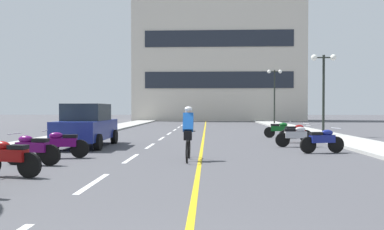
% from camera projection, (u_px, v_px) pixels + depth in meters
% --- Properties ---
extents(ground_plane, '(140.00, 140.00, 0.00)m').
position_uv_depth(ground_plane, '(200.00, 135.00, 23.04)').
color(ground_plane, '#47474C').
extents(curb_left, '(2.40, 72.00, 0.12)m').
position_uv_depth(curb_left, '(99.00, 131.00, 26.35)').
color(curb_left, '#A8A8A3').
rests_on(curb_left, ground).
extents(curb_right, '(2.40, 72.00, 0.12)m').
position_uv_depth(curb_right, '(305.00, 131.00, 25.73)').
color(curb_right, '#A8A8A3').
rests_on(curb_right, ground).
extents(lane_dash_1, '(0.14, 2.20, 0.01)m').
position_uv_depth(lane_dash_1, '(93.00, 183.00, 8.14)').
color(lane_dash_1, silver).
rests_on(lane_dash_1, ground).
extents(lane_dash_2, '(0.14, 2.20, 0.01)m').
position_uv_depth(lane_dash_2, '(131.00, 158.00, 12.14)').
color(lane_dash_2, silver).
rests_on(lane_dash_2, ground).
extents(lane_dash_3, '(0.14, 2.20, 0.01)m').
position_uv_depth(lane_dash_3, '(150.00, 146.00, 16.14)').
color(lane_dash_3, silver).
rests_on(lane_dash_3, ground).
extents(lane_dash_4, '(0.14, 2.20, 0.01)m').
position_uv_depth(lane_dash_4, '(162.00, 138.00, 20.13)').
color(lane_dash_4, silver).
rests_on(lane_dash_4, ground).
extents(lane_dash_5, '(0.14, 2.20, 0.01)m').
position_uv_depth(lane_dash_5, '(169.00, 133.00, 24.13)').
color(lane_dash_5, silver).
rests_on(lane_dash_5, ground).
extents(lane_dash_6, '(0.14, 2.20, 0.01)m').
position_uv_depth(lane_dash_6, '(175.00, 130.00, 28.12)').
color(lane_dash_6, silver).
rests_on(lane_dash_6, ground).
extents(lane_dash_7, '(0.14, 2.20, 0.01)m').
position_uv_depth(lane_dash_7, '(179.00, 127.00, 32.12)').
color(lane_dash_7, silver).
rests_on(lane_dash_7, ground).
extents(lane_dash_8, '(0.14, 2.20, 0.01)m').
position_uv_depth(lane_dash_8, '(182.00, 125.00, 36.11)').
color(lane_dash_8, silver).
rests_on(lane_dash_8, ground).
extents(lane_dash_9, '(0.14, 2.20, 0.01)m').
position_uv_depth(lane_dash_9, '(185.00, 123.00, 40.11)').
color(lane_dash_9, silver).
rests_on(lane_dash_9, ground).
extents(lane_dash_10, '(0.14, 2.20, 0.01)m').
position_uv_depth(lane_dash_10, '(187.00, 122.00, 44.11)').
color(lane_dash_10, silver).
rests_on(lane_dash_10, ground).
extents(lane_dash_11, '(0.14, 2.20, 0.01)m').
position_uv_depth(lane_dash_11, '(188.00, 121.00, 48.10)').
color(lane_dash_11, silver).
rests_on(lane_dash_11, ground).
extents(centre_line_yellow, '(0.12, 66.00, 0.01)m').
position_uv_depth(centre_line_yellow, '(204.00, 132.00, 26.03)').
color(centre_line_yellow, gold).
rests_on(centre_line_yellow, ground).
extents(office_building, '(22.13, 7.12, 17.29)m').
position_uv_depth(office_building, '(218.00, 56.00, 50.28)').
color(office_building, beige).
rests_on(office_building, ground).
extents(street_lamp_mid, '(1.46, 0.36, 4.64)m').
position_uv_depth(street_lamp_mid, '(324.00, 75.00, 21.73)').
color(street_lamp_mid, black).
rests_on(street_lamp_mid, curb_right).
extents(street_lamp_far, '(1.46, 0.36, 5.37)m').
position_uv_depth(street_lamp_far, '(275.00, 84.00, 37.37)').
color(street_lamp_far, black).
rests_on(street_lamp_far, curb_right).
extents(parked_car_near, '(2.01, 4.24, 1.82)m').
position_uv_depth(parked_car_near, '(87.00, 125.00, 15.86)').
color(parked_car_near, black).
rests_on(parked_car_near, ground).
extents(motorcycle_2, '(1.69, 0.62, 0.92)m').
position_uv_depth(motorcycle_2, '(9.00, 157.00, 8.86)').
color(motorcycle_2, black).
rests_on(motorcycle_2, ground).
extents(motorcycle_3, '(1.70, 0.60, 0.92)m').
position_uv_depth(motorcycle_3, '(32.00, 149.00, 10.71)').
color(motorcycle_3, black).
rests_on(motorcycle_3, ground).
extents(motorcycle_4, '(1.69, 0.60, 0.92)m').
position_uv_depth(motorcycle_4, '(62.00, 144.00, 12.20)').
color(motorcycle_4, black).
rests_on(motorcycle_4, ground).
extents(motorcycle_5, '(1.68, 0.65, 0.92)m').
position_uv_depth(motorcycle_5, '(322.00, 140.00, 13.59)').
color(motorcycle_5, black).
rests_on(motorcycle_5, ground).
extents(motorcycle_6, '(1.70, 0.60, 0.92)m').
position_uv_depth(motorcycle_6, '(296.00, 136.00, 15.73)').
color(motorcycle_6, black).
rests_on(motorcycle_6, ground).
extents(motorcycle_7, '(1.68, 0.67, 0.92)m').
position_uv_depth(motorcycle_7, '(296.00, 133.00, 17.72)').
color(motorcycle_7, black).
rests_on(motorcycle_7, ground).
extents(motorcycle_8, '(1.63, 0.81, 0.92)m').
position_uv_depth(motorcycle_8, '(280.00, 129.00, 20.43)').
color(motorcycle_8, black).
rests_on(motorcycle_8, ground).
extents(cyclist_rider, '(0.42, 1.77, 1.71)m').
position_uv_depth(cyclist_rider, '(188.00, 132.00, 11.69)').
color(cyclist_rider, black).
rests_on(cyclist_rider, ground).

